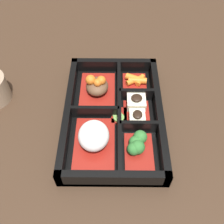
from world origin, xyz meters
The scene contains 9 objects.
ground_plane centered at (0.00, 0.00, 0.00)m, with size 3.00×3.00×0.00m, color #382619.
bento_base centered at (0.00, 0.00, 0.01)m, with size 0.32×0.21×0.01m.
bento_rim centered at (0.00, 0.00, 0.02)m, with size 0.32×0.21×0.04m.
bowl_rice centered at (-0.07, 0.04, 0.03)m, with size 0.12×0.08×0.06m.
bowl_stew centered at (0.07, 0.04, 0.03)m, with size 0.12×0.08×0.05m.
bowl_greens centered at (-0.08, -0.05, 0.03)m, with size 0.09×0.06×0.03m.
bowl_tofu centered at (0.01, -0.05, 0.02)m, with size 0.08×0.06×0.03m.
bowl_carrots centered at (0.10, -0.05, 0.02)m, with size 0.07×0.06×0.02m.
bowl_pickles centered at (0.00, -0.01, 0.01)m, with size 0.04×0.03×0.01m.
Camera 1 is at (-0.36, -0.00, 0.47)m, focal length 42.00 mm.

